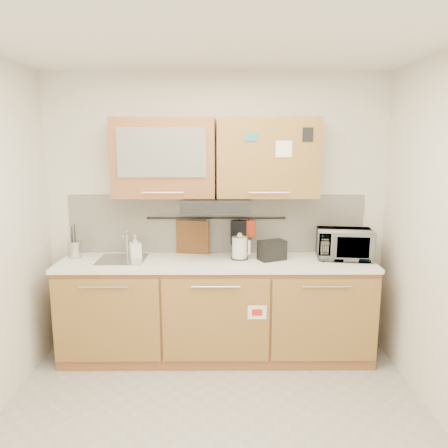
{
  "coord_description": "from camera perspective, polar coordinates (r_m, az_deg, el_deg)",
  "views": [
    {
      "loc": [
        0.05,
        -2.61,
        1.97
      ],
      "look_at": [
        0.07,
        1.05,
        1.28
      ],
      "focal_mm": 35.0,
      "sensor_mm": 36.0,
      "label": 1
    }
  ],
  "objects": [
    {
      "name": "cutting_board",
      "position": [
        4.16,
        -4.12,
        -2.22
      ],
      "size": [
        0.32,
        0.09,
        0.39
      ],
      "primitive_type": "cube",
      "rotation": [
        0.0,
        0.0,
        -0.21
      ],
      "color": "brown",
      "rests_on": "utensil_rail"
    },
    {
      "name": "sink",
      "position": [
        4.06,
        -13.14,
        -4.52
      ],
      "size": [
        0.42,
        0.4,
        0.26
      ],
      "color": "silver",
      "rests_on": "countertop"
    },
    {
      "name": "utensil_rail",
      "position": [
        4.12,
        -1.01,
        0.76
      ],
      "size": [
        1.3,
        0.02,
        0.02
      ],
      "primitive_type": "cylinder",
      "rotation": [
        0.0,
        1.57,
        0.0
      ],
      "color": "black",
      "rests_on": "backsplash"
    },
    {
      "name": "kettle",
      "position": [
        3.97,
        2.07,
        -3.23
      ],
      "size": [
        0.18,
        0.16,
        0.24
      ],
      "rotation": [
        0.0,
        0.0,
        -0.11
      ],
      "color": "silver",
      "rests_on": "countertop"
    },
    {
      "name": "range_hood",
      "position": [
        3.9,
        -1.05,
        2.58
      ],
      "size": [
        0.6,
        0.46,
        0.1
      ],
      "primitive_type": "cube",
      "color": "black",
      "rests_on": "upper_cabinets"
    },
    {
      "name": "pot_holder",
      "position": [
        4.13,
        3.24,
        -0.62
      ],
      "size": [
        0.13,
        0.04,
        0.16
      ],
      "primitive_type": "cube",
      "rotation": [
        0.0,
        0.0,
        -0.17
      ],
      "color": "red",
      "rests_on": "utensil_rail"
    },
    {
      "name": "upper_cabinets",
      "position": [
        3.94,
        -1.13,
        8.65
      ],
      "size": [
        1.82,
        0.37,
        0.7
      ],
      "color": "#A16339",
      "rests_on": "wall_back"
    },
    {
      "name": "countertop",
      "position": [
        3.95,
        -1.04,
        -5.04
      ],
      "size": [
        2.82,
        0.62,
        0.04
      ],
      "primitive_type": "cube",
      "color": "white",
      "rests_on": "base_cabinet"
    },
    {
      "name": "utensil_crock",
      "position": [
        4.24,
        -18.9,
        -3.13
      ],
      "size": [
        0.13,
        0.13,
        0.31
      ],
      "rotation": [
        0.0,
        0.0,
        0.09
      ],
      "color": "#B3B3B8",
      "rests_on": "countertop"
    },
    {
      "name": "dark_pouch",
      "position": [
        4.14,
        1.91,
        -1.12
      ],
      "size": [
        0.15,
        0.06,
        0.23
      ],
      "primitive_type": "cube",
      "rotation": [
        0.0,
        0.0,
        0.13
      ],
      "color": "black",
      "rests_on": "utensil_rail"
    },
    {
      "name": "oven_mitt",
      "position": [
        4.13,
        2.01,
        -0.78
      ],
      "size": [
        0.11,
        0.05,
        0.18
      ],
      "primitive_type": "cube",
      "rotation": [
        0.0,
        0.0,
        0.23
      ],
      "color": "#213097",
      "rests_on": "utensil_rail"
    },
    {
      "name": "soap_bottle",
      "position": [
        4.07,
        -11.51,
        -2.92
      ],
      "size": [
        0.13,
        0.13,
        0.22
      ],
      "primitive_type": "imported",
      "rotation": [
        0.0,
        0.0,
        0.39
      ],
      "color": "#999999",
      "rests_on": "countertop"
    },
    {
      "name": "toaster",
      "position": [
        3.96,
        6.28,
        -3.4
      ],
      "size": [
        0.27,
        0.22,
        0.18
      ],
      "rotation": [
        0.0,
        0.0,
        0.42
      ],
      "color": "black",
      "rests_on": "countertop"
    },
    {
      "name": "wall_back",
      "position": [
        4.17,
        -1.0,
        1.42
      ],
      "size": [
        3.2,
        0.0,
        3.2
      ],
      "primitive_type": "plane",
      "rotation": [
        1.57,
        0.0,
        0.0
      ],
      "color": "silver",
      "rests_on": "ground"
    },
    {
      "name": "base_cabinet",
      "position": [
        4.11,
        -1.02,
        -11.68
      ],
      "size": [
        2.8,
        0.64,
        0.88
      ],
      "color": "#A16339",
      "rests_on": "floor"
    },
    {
      "name": "floor",
      "position": [
        3.27,
        -1.29,
        -26.34
      ],
      "size": [
        3.2,
        3.2,
        0.0
      ],
      "primitive_type": "plane",
      "color": "#9E9993",
      "rests_on": "ground"
    },
    {
      "name": "backsplash",
      "position": [
        4.17,
        -1.0,
        0.04
      ],
      "size": [
        2.8,
        0.02,
        0.56
      ],
      "primitive_type": "cube",
      "color": "silver",
      "rests_on": "countertop"
    },
    {
      "name": "ceiling",
      "position": [
        2.69,
        -1.54,
        24.26
      ],
      "size": [
        3.2,
        3.2,
        0.0
      ],
      "primitive_type": "plane",
      "rotation": [
        3.14,
        0.0,
        0.0
      ],
      "color": "white",
      "rests_on": "wall_back"
    },
    {
      "name": "microwave",
      "position": [
        4.12,
        15.45,
        -2.56
      ],
      "size": [
        0.52,
        0.39,
        0.27
      ],
      "primitive_type": "imported",
      "rotation": [
        0.0,
        0.0,
        -0.12
      ],
      "color": "#999999",
      "rests_on": "countertop"
    }
  ]
}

